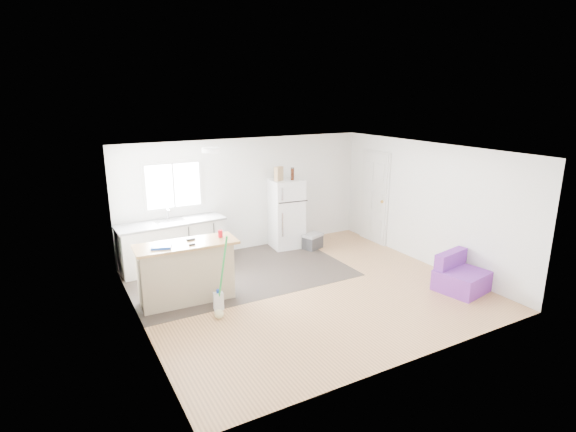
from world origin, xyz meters
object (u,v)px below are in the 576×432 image
(peninsula, at_px, (186,272))
(cardboard_box, at_px, (279,174))
(refrigerator, at_px, (286,214))
(cooler, at_px, (313,241))
(mop, at_px, (220,303))
(red_cup, at_px, (220,234))
(cleaner_jug, at_px, (218,301))
(purple_seat, at_px, (460,277))
(bottle_left, at_px, (292,174))
(kitchen_cabinets, at_px, (172,244))
(bottle_right, at_px, (292,173))
(blue_tray, at_px, (161,247))

(peninsula, bearing_deg, cardboard_box, 34.38)
(refrigerator, bearing_deg, cooler, -38.37)
(mop, relative_size, red_cup, 10.81)
(cleaner_jug, relative_size, mop, 0.26)
(purple_seat, height_order, bottle_left, bottle_left)
(cardboard_box, bearing_deg, mop, -133.76)
(red_cup, distance_m, bottle_left, 2.72)
(refrigerator, height_order, cleaner_jug, refrigerator)
(red_cup, bearing_deg, kitchen_cabinets, 104.60)
(refrigerator, bearing_deg, cleaner_jug, -132.83)
(mop, xyz_separation_m, red_cup, (0.34, 0.80, 0.82))
(peninsula, bearing_deg, refrigerator, 32.84)
(peninsula, bearing_deg, purple_seat, -21.28)
(bottle_left, bearing_deg, bottle_right, 59.66)
(cleaner_jug, distance_m, bottle_left, 3.55)
(cooler, height_order, purple_seat, purple_seat)
(mop, bearing_deg, refrigerator, 28.75)
(refrigerator, xyz_separation_m, red_cup, (-2.11, -1.58, 0.30))
(purple_seat, bearing_deg, cooler, 98.92)
(peninsula, distance_m, red_cup, 0.82)
(bottle_left, distance_m, bottle_right, 0.11)
(cooler, distance_m, purple_seat, 3.24)
(blue_tray, xyz_separation_m, cardboard_box, (2.90, 1.61, 0.65))
(peninsula, distance_m, cooler, 3.38)
(kitchen_cabinets, height_order, purple_seat, kitchen_cabinets)
(kitchen_cabinets, height_order, red_cup, kitchen_cabinets)
(kitchen_cabinets, relative_size, cleaner_jug, 6.17)
(peninsula, xyz_separation_m, purple_seat, (4.24, -1.87, -0.27))
(mop, bearing_deg, red_cup, 51.40)
(mop, xyz_separation_m, cardboard_box, (2.26, 2.36, 1.42))
(purple_seat, relative_size, bottle_right, 3.55)
(cooler, bearing_deg, refrigerator, 115.20)
(mop, distance_m, red_cup, 1.20)
(refrigerator, bearing_deg, mop, -130.61)
(refrigerator, bearing_deg, blue_tray, -146.92)
(cleaner_jug, bearing_deg, red_cup, 73.28)
(kitchen_cabinets, bearing_deg, bottle_right, -4.05)
(kitchen_cabinets, relative_size, bottle_left, 8.38)
(cardboard_box, xyz_separation_m, bottle_right, (0.35, 0.03, -0.02))
(purple_seat, bearing_deg, red_cup, 141.81)
(cooler, bearing_deg, bottle_left, 114.80)
(cooler, xyz_separation_m, cleaner_jug, (-2.82, -1.74, -0.02))
(refrigerator, distance_m, purple_seat, 3.81)
(peninsula, relative_size, blue_tray, 5.45)
(kitchen_cabinets, xyz_separation_m, refrigerator, (2.52, -0.01, 0.28))
(peninsula, xyz_separation_m, mop, (0.27, -0.78, -0.27))
(cooler, relative_size, blue_tray, 1.72)
(cardboard_box, relative_size, bottle_right, 1.20)
(refrigerator, distance_m, mop, 3.45)
(kitchen_cabinets, distance_m, red_cup, 1.74)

